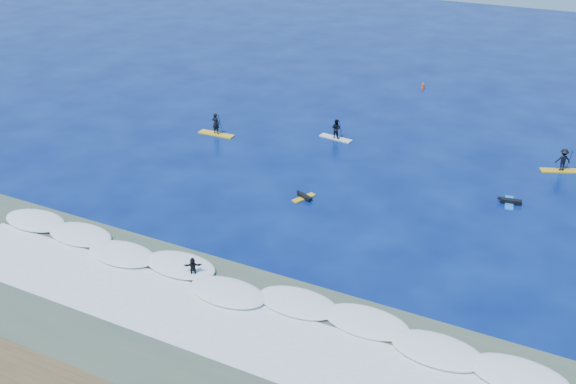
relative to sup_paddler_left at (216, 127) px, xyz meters
The scene contains 11 objects.
ground 15.67m from the sup_paddler_left, 37.53° to the right, with size 160.00×160.00×0.00m, color #040F4D.
shallow_water 26.62m from the sup_paddler_left, 62.19° to the right, with size 90.00×13.00×0.01m, color #3A4F41.
breaking_wave 23.16m from the sup_paddler_left, 57.57° to the right, with size 40.00×6.00×0.30m, color white.
whitewater 25.74m from the sup_paddler_left, 61.15° to the right, with size 34.00×5.00×0.02m, color silver.
sup_paddler_left is the anchor object (origin of this frame).
sup_paddler_center 10.76m from the sup_paddler_left, 21.44° to the left, with size 3.09×1.12×2.12m.
sup_paddler_right 29.27m from the sup_paddler_left, 11.40° to the left, with size 3.23×1.96×2.22m.
prone_paddler_near 14.48m from the sup_paddler_left, 31.53° to the right, with size 1.47×1.96×0.40m.
prone_paddler_far 26.00m from the sup_paddler_left, ahead, with size 1.72×2.22×0.45m.
wave_surfer 22.36m from the sup_paddler_left, 61.21° to the right, with size 1.72×1.29×1.25m.
marker_buoy 24.80m from the sup_paddler_left, 58.24° to the left, with size 0.32×0.32×0.77m.
Camera 1 is at (17.41, -35.65, 22.15)m, focal length 40.00 mm.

